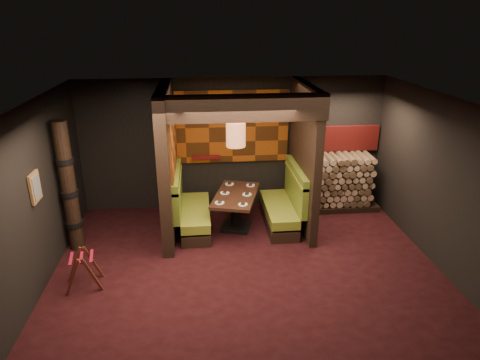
% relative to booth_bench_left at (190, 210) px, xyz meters
% --- Properties ---
extents(floor, '(6.50, 5.50, 0.02)m').
position_rel_booth_bench_left_xyz_m(floor, '(0.96, -1.65, -0.41)').
color(floor, black).
rests_on(floor, ground).
extents(ceiling, '(6.50, 5.50, 0.02)m').
position_rel_booth_bench_left_xyz_m(ceiling, '(0.96, -1.65, 2.46)').
color(ceiling, black).
rests_on(ceiling, ground).
extents(wall_back, '(6.50, 0.02, 2.85)m').
position_rel_booth_bench_left_xyz_m(wall_back, '(0.96, 1.11, 1.02)').
color(wall_back, black).
rests_on(wall_back, ground).
extents(wall_front, '(6.50, 0.02, 2.85)m').
position_rel_booth_bench_left_xyz_m(wall_front, '(0.96, -4.41, 1.02)').
color(wall_front, black).
rests_on(wall_front, ground).
extents(wall_left, '(0.02, 5.50, 2.85)m').
position_rel_booth_bench_left_xyz_m(wall_left, '(-2.30, -1.65, 1.02)').
color(wall_left, black).
rests_on(wall_left, ground).
extents(wall_right, '(0.02, 5.50, 2.85)m').
position_rel_booth_bench_left_xyz_m(wall_right, '(4.22, -1.65, 1.02)').
color(wall_right, black).
rests_on(wall_right, ground).
extents(partition_left, '(0.20, 2.20, 2.85)m').
position_rel_booth_bench_left_xyz_m(partition_left, '(-0.39, -0.00, 1.02)').
color(partition_left, black).
rests_on(partition_left, floor).
extents(partition_right, '(0.15, 2.10, 2.85)m').
position_rel_booth_bench_left_xyz_m(partition_right, '(2.26, 0.05, 1.02)').
color(partition_right, black).
rests_on(partition_right, floor).
extents(header_beam, '(2.85, 0.18, 0.44)m').
position_rel_booth_bench_left_xyz_m(header_beam, '(0.94, -0.95, 2.23)').
color(header_beam, black).
rests_on(header_beam, partition_left).
extents(tapa_back_panel, '(2.40, 0.06, 1.55)m').
position_rel_booth_bench_left_xyz_m(tapa_back_panel, '(0.94, 1.06, 1.42)').
color(tapa_back_panel, '#90400F').
rests_on(tapa_back_panel, wall_back).
extents(tapa_side_panel, '(0.04, 1.85, 1.45)m').
position_rel_booth_bench_left_xyz_m(tapa_side_panel, '(-0.27, 0.17, 1.45)').
color(tapa_side_panel, '#90400F').
rests_on(tapa_side_panel, partition_left).
extents(lacquer_shelf, '(0.60, 0.12, 0.07)m').
position_rel_booth_bench_left_xyz_m(lacquer_shelf, '(0.36, 1.00, 0.78)').
color(lacquer_shelf, '#5F0F12').
rests_on(lacquer_shelf, wall_back).
extents(booth_bench_left, '(0.68, 1.60, 1.14)m').
position_rel_booth_bench_left_xyz_m(booth_bench_left, '(0.00, 0.00, 0.00)').
color(booth_bench_left, black).
rests_on(booth_bench_left, floor).
extents(booth_bench_right, '(0.68, 1.60, 1.14)m').
position_rel_booth_bench_left_xyz_m(booth_bench_right, '(1.89, 0.00, 0.00)').
color(booth_bench_right, black).
rests_on(booth_bench_right, floor).
extents(dining_table, '(1.11, 1.56, 0.74)m').
position_rel_booth_bench_left_xyz_m(dining_table, '(0.91, -0.06, 0.11)').
color(dining_table, black).
rests_on(dining_table, floor).
extents(place_settings, '(0.86, 1.23, 0.03)m').
position_rel_booth_bench_left_xyz_m(place_settings, '(0.91, -0.06, 0.35)').
color(place_settings, white).
rests_on(place_settings, dining_table).
extents(pendant_lamp, '(0.36, 0.36, 1.11)m').
position_rel_booth_bench_left_xyz_m(pendant_lamp, '(0.91, -0.11, 1.56)').
color(pendant_lamp, '#AD693D').
rests_on(pendant_lamp, ceiling).
extents(framed_picture, '(0.05, 0.36, 0.46)m').
position_rel_booth_bench_left_xyz_m(framed_picture, '(-2.25, -1.55, 1.22)').
color(framed_picture, olive).
rests_on(framed_picture, wall_left).
extents(luggage_rack, '(0.65, 0.51, 0.64)m').
position_rel_booth_bench_left_xyz_m(luggage_rack, '(-1.66, -1.80, -0.08)').
color(luggage_rack, '#4D1E14').
rests_on(luggage_rack, floor).
extents(totem_column, '(0.31, 0.31, 2.40)m').
position_rel_booth_bench_left_xyz_m(totem_column, '(-2.09, -0.55, 0.79)').
color(totem_column, black).
rests_on(totem_column, floor).
extents(firewood_stack, '(1.73, 0.70, 1.22)m').
position_rel_booth_bench_left_xyz_m(firewood_stack, '(3.25, 0.70, 0.21)').
color(firewood_stack, black).
rests_on(firewood_stack, floor).
extents(mosaic_header, '(1.83, 0.10, 0.56)m').
position_rel_booth_bench_left_xyz_m(mosaic_header, '(3.25, 1.03, 1.10)').
color(mosaic_header, maroon).
rests_on(mosaic_header, wall_back).
extents(bay_front_post, '(0.08, 0.08, 2.85)m').
position_rel_booth_bench_left_xyz_m(bay_front_post, '(2.35, 0.31, 1.02)').
color(bay_front_post, black).
rests_on(bay_front_post, floor).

